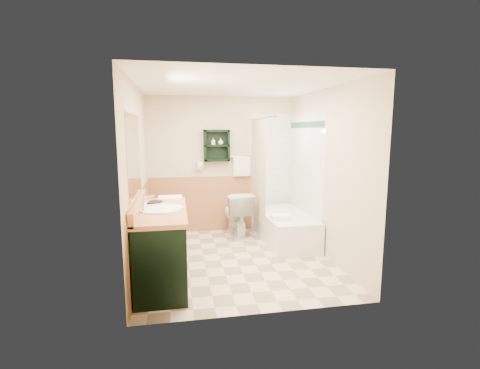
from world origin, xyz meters
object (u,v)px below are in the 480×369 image
wall_shelf (217,146)px  hair_dryer (200,166)px  bathtub (285,228)px  vanity_book (149,195)px  soap_bottle_b (221,142)px  vanity (162,246)px  soap_bottle_a (213,143)px  toilet (237,214)px

wall_shelf → hair_dryer: (-0.30, 0.02, -0.35)m
bathtub → vanity_book: 2.36m
wall_shelf → soap_bottle_b: wall_shelf is taller
vanity → soap_bottle_a: 2.42m
bathtub → soap_bottle_b: (-0.96, 0.76, 1.37)m
bathtub → toilet: (-0.72, 0.48, 0.15)m
vanity → bathtub: bearing=32.2°
toilet → vanity_book: 1.97m
vanity_book → soap_bottle_a: 1.94m
vanity → toilet: 2.07m
soap_bottle_a → soap_bottle_b: size_ratio=1.04×
vanity → bathtub: (1.92, 1.21, -0.21)m
bathtub → toilet: size_ratio=1.93×
soap_bottle_b → vanity_book: bearing=-125.9°
wall_shelf → vanity: size_ratio=0.39×
toilet → soap_bottle_a: soap_bottle_a is taller
wall_shelf → toilet: size_ratio=0.71×
vanity → toilet: bearing=54.8°
bathtub → soap_bottle_b: bearing=141.6°
hair_dryer → bathtub: 1.82m
wall_shelf → vanity: 2.43m
hair_dryer → bathtub: (1.33, -0.79, -0.96)m
wall_shelf → vanity_book: bearing=-124.2°
wall_shelf → vanity_book: (-1.06, -1.56, -0.55)m
vanity_book → hair_dryer: bearing=78.2°
bathtub → toilet: bearing=146.2°
bathtub → soap_bottle_b: 1.84m
vanity → toilet: (1.20, 1.69, -0.07)m
toilet → vanity_book: bearing=37.8°
soap_bottle_a → hair_dryer: bearing=172.8°
bathtub → soap_bottle_a: soap_bottle_a is taller
hair_dryer → vanity: (-0.59, -2.00, -0.75)m
vanity → soap_bottle_b: 2.48m
vanity → bathtub: 2.28m
vanity → soap_bottle_b: (0.96, 1.97, 1.16)m
bathtub → hair_dryer: bearing=149.2°
wall_shelf → vanity: wall_shelf is taller
hair_dryer → soap_bottle_a: (0.24, -0.03, 0.39)m
soap_bottle_b → wall_shelf: bearing=175.8°
wall_shelf → bathtub: bearing=-36.7°
wall_shelf → soap_bottle_b: size_ratio=5.00×
wall_shelf → toilet: (0.30, -0.28, -1.17)m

